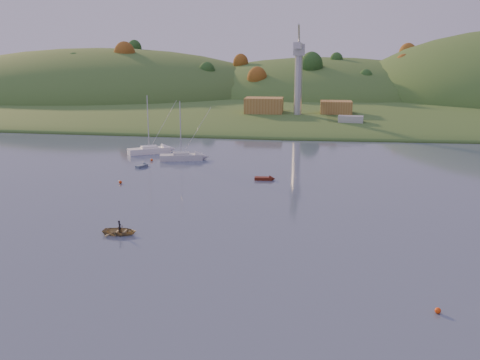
# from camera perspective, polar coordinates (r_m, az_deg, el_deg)

# --- Properties ---
(ground) EXTENTS (500.00, 500.00, 0.00)m
(ground) POSITION_cam_1_polar(r_m,az_deg,el_deg) (40.88, -3.16, -16.50)
(ground) COLOR #364459
(ground) RESTS_ON ground
(far_shore) EXTENTS (620.00, 220.00, 1.50)m
(far_shore) POSITION_cam_1_polar(r_m,az_deg,el_deg) (265.56, 6.55, 9.06)
(far_shore) COLOR #355421
(far_shore) RESTS_ON ground
(shore_slope) EXTENTS (640.00, 150.00, 7.00)m
(shore_slope) POSITION_cam_1_polar(r_m,az_deg,el_deg) (200.85, 6.02, 7.64)
(shore_slope) COLOR #355421
(shore_slope) RESTS_ON ground
(hill_left) EXTENTS (170.00, 140.00, 44.00)m
(hill_left) POSITION_cam_1_polar(r_m,az_deg,el_deg) (254.79, -14.57, 8.53)
(hill_left) COLOR #355421
(hill_left) RESTS_ON ground
(hill_center) EXTENTS (140.00, 120.00, 36.00)m
(hill_center) POSITION_cam_1_polar(r_m,az_deg,el_deg) (245.55, 8.78, 8.63)
(hill_center) COLOR #355421
(hill_center) RESTS_ON ground
(hillside_trees) EXTENTS (280.00, 50.00, 32.00)m
(hillside_trees) POSITION_cam_1_polar(r_m,az_deg,el_deg) (220.74, 6.22, 8.17)
(hillside_trees) COLOR #164018
(hillside_trees) RESTS_ON ground
(wharf) EXTENTS (42.00, 16.00, 2.40)m
(wharf) POSITION_cam_1_polar(r_m,az_deg,el_deg) (157.87, 7.26, 6.45)
(wharf) COLOR slate
(wharf) RESTS_ON ground
(shed_west) EXTENTS (11.00, 8.00, 4.80)m
(shed_west) POSITION_cam_1_polar(r_m,az_deg,el_deg) (159.17, 2.57, 7.90)
(shed_west) COLOR olive
(shed_west) RESTS_ON wharf
(shed_east) EXTENTS (9.00, 7.00, 4.00)m
(shed_east) POSITION_cam_1_polar(r_m,az_deg,el_deg) (159.60, 10.20, 7.58)
(shed_east) COLOR olive
(shed_east) RESTS_ON wharf
(dock_crane) EXTENTS (3.20, 28.00, 20.30)m
(dock_crane) POSITION_cam_1_polar(r_m,az_deg,el_deg) (153.19, 6.27, 12.26)
(dock_crane) COLOR #B7B7BC
(dock_crane) RESTS_ON wharf
(sailboat_near) EXTENTS (8.55, 6.85, 11.86)m
(sailboat_near) POSITION_cam_1_polar(r_m,az_deg,el_deg) (111.44, -9.66, 3.19)
(sailboat_near) COLOR white
(sailboat_near) RESTS_ON ground
(sailboat_far) EXTENTS (8.51, 4.49, 11.32)m
(sailboat_far) POSITION_cam_1_polar(r_m,az_deg,el_deg) (103.76, -6.29, 2.52)
(sailboat_far) COLOR silver
(sailboat_far) RESTS_ON ground
(canoe) EXTENTS (3.94, 2.86, 0.80)m
(canoe) POSITION_cam_1_polar(r_m,az_deg,el_deg) (63.06, -12.70, -5.33)
(canoe) COLOR #A18B58
(canoe) RESTS_ON ground
(paddler) EXTENTS (0.35, 0.53, 1.43)m
(paddler) POSITION_cam_1_polar(r_m,az_deg,el_deg) (62.96, -12.71, -5.07)
(paddler) COLOR black
(paddler) RESTS_ON ground
(red_tender) EXTENTS (3.46, 1.36, 1.16)m
(red_tender) POSITION_cam_1_polar(r_m,az_deg,el_deg) (87.30, 2.95, 0.15)
(red_tender) COLOR #53190B
(red_tender) RESTS_ON ground
(grey_dinghy) EXTENTS (2.18, 2.94, 1.04)m
(grey_dinghy) POSITION_cam_1_polar(r_m,az_deg,el_deg) (98.87, -10.23, 1.53)
(grey_dinghy) COLOR slate
(grey_dinghy) RESTS_ON ground
(work_vessel) EXTENTS (15.59, 6.79, 3.90)m
(work_vessel) POSITION_cam_1_polar(r_m,az_deg,el_deg) (145.21, 11.69, 5.74)
(work_vessel) COLOR slate
(work_vessel) RESTS_ON ground
(buoy_0) EXTENTS (0.50, 0.50, 0.50)m
(buoy_0) POSITION_cam_1_polar(r_m,az_deg,el_deg) (46.82, 20.35, -12.93)
(buoy_0) COLOR #E23F0B
(buoy_0) RESTS_ON ground
(buoy_1) EXTENTS (0.50, 0.50, 0.50)m
(buoy_1) POSITION_cam_1_polar(r_m,az_deg,el_deg) (86.94, -12.65, -0.22)
(buoy_1) COLOR #E23F0B
(buoy_1) RESTS_ON ground
(buoy_2) EXTENTS (0.50, 0.50, 0.50)m
(buoy_2) POSITION_cam_1_polar(r_m,az_deg,el_deg) (103.62, -9.41, 2.13)
(buoy_2) COLOR #E23F0B
(buoy_2) RESTS_ON ground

